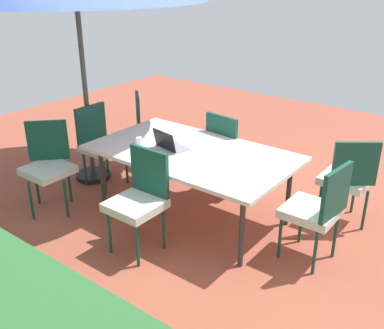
% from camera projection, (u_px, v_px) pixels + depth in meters
% --- Properties ---
extents(ground_plane, '(10.00, 10.00, 0.02)m').
position_uv_depth(ground_plane, '(192.00, 216.00, 4.92)').
color(ground_plane, '#9E4C38').
extents(dining_table, '(2.10, 1.21, 0.76)m').
position_uv_depth(dining_table, '(192.00, 155.00, 4.63)').
color(dining_table, silver).
rests_on(dining_table, ground_plane).
extents(chair_north, '(0.46, 0.46, 0.98)m').
position_uv_depth(chair_north, '(140.00, 197.00, 4.13)').
color(chair_north, silver).
rests_on(chair_north, ground_plane).
extents(chair_east, '(0.46, 0.46, 0.98)m').
position_uv_depth(chair_east, '(100.00, 142.00, 5.44)').
color(chair_east, silver).
rests_on(chair_east, ground_plane).
extents(chair_southwest, '(0.58, 0.58, 0.98)m').
position_uv_depth(chair_southwest, '(348.00, 176.00, 4.53)').
color(chair_southwest, silver).
rests_on(chair_southwest, ground_plane).
extents(chair_northeast, '(0.59, 0.59, 0.98)m').
position_uv_depth(chair_northeast, '(48.00, 163.00, 4.85)').
color(chair_northeast, silver).
rests_on(chair_northeast, ground_plane).
extents(chair_southeast, '(0.59, 0.59, 0.98)m').
position_uv_depth(chair_southeast, '(150.00, 125.00, 6.00)').
color(chair_southeast, silver).
rests_on(chair_southeast, ground_plane).
extents(chair_south, '(0.47, 0.48, 0.98)m').
position_uv_depth(chair_south, '(229.00, 148.00, 5.25)').
color(chair_south, silver).
rests_on(chair_south, ground_plane).
extents(chair_west, '(0.48, 0.47, 0.98)m').
position_uv_depth(chair_west, '(318.00, 208.00, 3.94)').
color(chair_west, silver).
rests_on(chair_west, ground_plane).
extents(laptop, '(0.36, 0.30, 0.21)m').
position_uv_depth(laptop, '(170.00, 145.00, 4.64)').
color(laptop, gray).
rests_on(laptop, dining_table).
extents(cup, '(0.07, 0.07, 0.09)m').
position_uv_depth(cup, '(139.00, 142.00, 4.72)').
color(cup, white).
rests_on(cup, dining_table).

